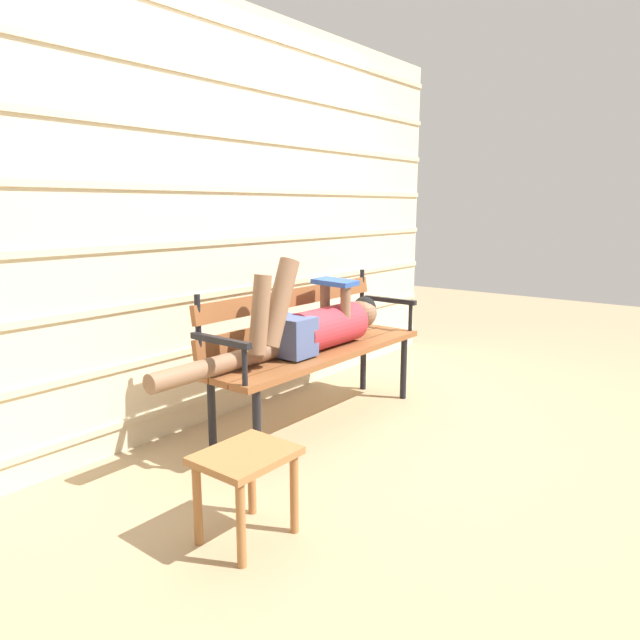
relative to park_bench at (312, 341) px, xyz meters
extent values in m
plane|color=tan|center=(0.00, -0.14, -0.51)|extent=(12.00, 12.00, 0.00)
cube|color=beige|center=(0.00, 0.55, 0.76)|extent=(4.40, 0.06, 2.56)
cube|color=beige|center=(0.00, 0.51, -0.35)|extent=(4.40, 0.02, 0.04)
cube|color=beige|center=(0.00, 0.51, -0.04)|extent=(4.40, 0.02, 0.04)
cube|color=beige|center=(0.00, 0.51, 0.28)|extent=(4.40, 0.02, 0.04)
cube|color=beige|center=(0.00, 0.51, 0.60)|extent=(4.40, 0.02, 0.04)
cube|color=beige|center=(0.00, 0.51, 0.92)|extent=(4.40, 0.02, 0.04)
cube|color=beige|center=(0.00, 0.51, 1.24)|extent=(4.40, 0.02, 0.04)
cube|color=beige|center=(0.00, 0.51, 1.56)|extent=(4.40, 0.02, 0.04)
cube|color=beige|center=(0.00, 0.51, 1.88)|extent=(4.40, 0.02, 0.04)
cube|color=brown|center=(0.00, -0.21, -0.06)|extent=(1.66, 0.14, 0.04)
cube|color=brown|center=(0.00, -0.07, -0.06)|extent=(1.66, 0.14, 0.04)
cube|color=brown|center=(0.00, 0.08, -0.06)|extent=(1.66, 0.14, 0.04)
cube|color=brown|center=(0.00, 0.15, 0.07)|extent=(1.59, 0.05, 0.11)
cube|color=brown|center=(0.00, 0.15, 0.26)|extent=(1.59, 0.05, 0.11)
cylinder|color=black|center=(-0.76, 0.15, 0.17)|extent=(0.03, 0.03, 0.41)
cylinder|color=black|center=(0.76, 0.15, 0.17)|extent=(0.03, 0.03, 0.41)
cylinder|color=black|center=(-0.73, -0.24, -0.29)|extent=(0.04, 0.04, 0.44)
cylinder|color=black|center=(0.73, -0.24, -0.29)|extent=(0.04, 0.04, 0.44)
cylinder|color=black|center=(-0.73, 0.10, -0.29)|extent=(0.04, 0.04, 0.44)
cylinder|color=black|center=(0.73, 0.10, -0.29)|extent=(0.04, 0.04, 0.44)
cube|color=black|center=(-0.81, -0.07, 0.16)|extent=(0.04, 0.41, 0.03)
cylinder|color=black|center=(-0.81, -0.24, 0.06)|extent=(0.03, 0.03, 0.20)
cube|color=black|center=(0.81, -0.07, 0.16)|extent=(0.04, 0.41, 0.03)
cylinder|color=black|center=(0.81, -0.24, 0.06)|extent=(0.03, 0.03, 0.20)
cylinder|color=#B72D38|center=(0.07, -0.07, 0.09)|extent=(0.54, 0.25, 0.25)
cube|color=#475684|center=(-0.26, -0.07, 0.09)|extent=(0.20, 0.24, 0.23)
sphere|color=brown|center=(0.46, -0.07, 0.12)|extent=(0.19, 0.19, 0.19)
sphere|color=black|center=(0.48, -0.07, 0.15)|extent=(0.16, 0.16, 0.16)
cylinder|color=brown|center=(-0.43, -0.13, 0.31)|extent=(0.28, 0.11, 0.49)
cylinder|color=brown|center=(-0.58, -0.13, 0.27)|extent=(0.15, 0.09, 0.42)
cylinder|color=brown|center=(-0.77, -0.01, 0.02)|extent=(0.85, 0.10, 0.10)
cylinder|color=brown|center=(0.15, -0.15, 0.21)|extent=(0.06, 0.06, 0.26)
cylinder|color=brown|center=(0.15, 0.01, 0.21)|extent=(0.06, 0.06, 0.26)
cube|color=#284C9E|center=(0.15, -0.07, 0.36)|extent=(0.20, 0.27, 0.04)
cube|color=#9E6638|center=(-1.19, -0.63, -0.16)|extent=(0.38, 0.31, 0.03)
cylinder|color=#9E6638|center=(-1.35, -0.75, -0.34)|extent=(0.04, 0.04, 0.34)
cylinder|color=#9E6638|center=(-1.04, -0.75, -0.34)|extent=(0.04, 0.04, 0.34)
cylinder|color=#9E6638|center=(-1.35, -0.51, -0.34)|extent=(0.04, 0.04, 0.34)
cylinder|color=#9E6638|center=(-1.04, -0.51, -0.34)|extent=(0.04, 0.04, 0.34)
camera|label=1|loc=(-2.70, -2.20, 0.82)|focal=32.47mm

